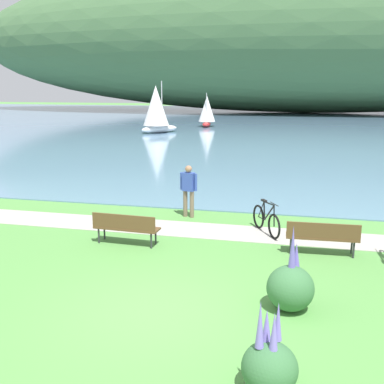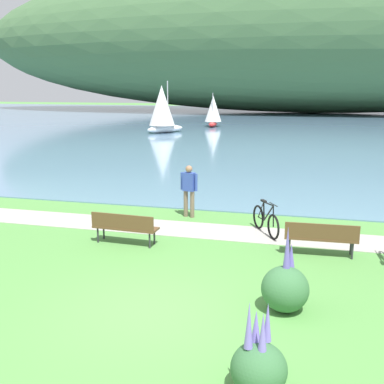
{
  "view_description": "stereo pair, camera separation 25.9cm",
  "coord_description": "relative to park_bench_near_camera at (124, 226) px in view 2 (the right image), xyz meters",
  "views": [
    {
      "loc": [
        2.45,
        -7.68,
        4.21
      ],
      "look_at": [
        -0.69,
        5.85,
        1.0
      ],
      "focal_mm": 43.21,
      "sensor_mm": 36.0,
      "label": 1
    },
    {
      "loc": [
        2.7,
        -7.62,
        4.21
      ],
      "look_at": [
        -0.69,
        5.85,
        1.0
      ],
      "focal_mm": 43.21,
      "sensor_mm": 36.0,
      "label": 2
    }
  ],
  "objects": [
    {
      "name": "ground_plane",
      "position": [
        1.97,
        -3.49,
        -0.52
      ],
      "size": [
        200.0,
        200.0,
        0.0
      ],
      "primitive_type": "plane",
      "color": "#518E42"
    },
    {
      "name": "bay_water",
      "position": [
        1.97,
        43.86,
        -0.5
      ],
      "size": [
        180.0,
        80.0,
        0.04
      ],
      "primitive_type": "cube",
      "color": "#5B7F9E",
      "rests_on": "ground"
    },
    {
      "name": "distant_hillside",
      "position": [
        5.05,
        64.25,
        11.24
      ],
      "size": [
        111.91,
        28.0,
        23.44
      ],
      "primitive_type": "ellipsoid",
      "color": "#42663D",
      "rests_on": "bay_water"
    },
    {
      "name": "shoreline_path",
      "position": [
        1.97,
        1.68,
        -0.52
      ],
      "size": [
        60.0,
        1.5,
        0.01
      ],
      "primitive_type": "cube",
      "color": "#A39E93",
      "rests_on": "ground"
    },
    {
      "name": "park_bench_near_camera",
      "position": [
        0.0,
        0.0,
        0.0
      ],
      "size": [
        1.82,
        0.58,
        0.88
      ],
      "color": "brown",
      "rests_on": "ground"
    },
    {
      "name": "park_bench_further_along",
      "position": [
        5.13,
        0.4,
        0.0
      ],
      "size": [
        1.82,
        0.55,
        0.88
      ],
      "color": "brown",
      "rests_on": "ground"
    },
    {
      "name": "bicycle_leaning_near_bench",
      "position": [
        3.62,
        1.85,
        -0.12
      ],
      "size": [
        0.92,
        1.57,
        1.01
      ],
      "color": "black",
      "rests_on": "ground"
    },
    {
      "name": "person_at_shoreline",
      "position": [
        1.02,
        3.02,
        0.46
      ],
      "size": [
        0.59,
        0.31,
        1.71
      ],
      "color": "#72604C",
      "rests_on": "ground"
    },
    {
      "name": "echium_bush_closest_to_camera",
      "position": [
        4.19,
        -5.35,
        -0.11
      ],
      "size": [
        0.8,
        0.8,
        1.4
      ],
      "color": "#386B3D",
      "rests_on": "ground"
    },
    {
      "name": "echium_bush_beside_closest",
      "position": [
        4.41,
        -2.79,
        -0.05
      ],
      "size": [
        0.91,
        0.91,
        1.69
      ],
      "color": "#386B3D",
      "rests_on": "ground"
    },
    {
      "name": "sailboat_nearest_to_shore",
      "position": [
        -8.08,
        28.71,
        1.67
      ],
      "size": [
        3.38,
        3.81,
        4.56
      ],
      "color": "white",
      "rests_on": "bay_water"
    },
    {
      "name": "sailboat_toward_hillside",
      "position": [
        -5.0,
        36.24,
        1.13
      ],
      "size": [
        1.88,
        2.98,
        3.42
      ],
      "color": "#B22323",
      "rests_on": "bay_water"
    }
  ]
}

